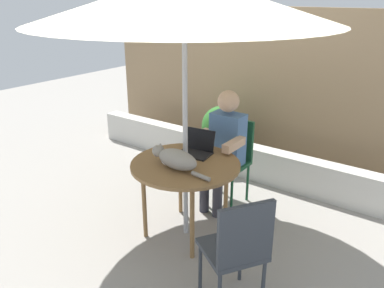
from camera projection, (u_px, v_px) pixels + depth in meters
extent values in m
plane|color=gray|center=(186.00, 232.00, 3.73)|extent=(14.00, 14.00, 0.00)
cube|color=#937756|center=(285.00, 89.00, 4.96)|extent=(5.61, 0.08, 1.99)
cube|color=beige|center=(257.00, 163.00, 4.74)|extent=(5.05, 0.20, 0.41)
cylinder|color=olive|center=(185.00, 164.00, 3.47)|extent=(0.98, 0.98, 0.03)
cylinder|color=olive|center=(226.00, 197.00, 3.65)|extent=(0.04, 0.04, 0.70)
cylinder|color=olive|center=(180.00, 182.00, 3.95)|extent=(0.04, 0.04, 0.70)
cylinder|color=olive|center=(144.00, 203.00, 3.54)|extent=(0.04, 0.04, 0.70)
cylinder|color=olive|center=(192.00, 223.00, 3.25)|extent=(0.04, 0.04, 0.70)
cylinder|color=#B7B7BC|center=(185.00, 130.00, 3.35)|extent=(0.04, 0.04, 2.08)
cube|color=#194C2D|center=(227.00, 164.00, 4.11)|extent=(0.40, 0.40, 0.04)
cube|color=#194C2D|center=(236.00, 138.00, 4.16)|extent=(0.40, 0.04, 0.44)
cylinder|color=#194C2D|center=(248.00, 182.00, 4.23)|extent=(0.03, 0.03, 0.43)
cylinder|color=#194C2D|center=(221.00, 174.00, 4.42)|extent=(0.03, 0.03, 0.43)
cylinder|color=#194C2D|center=(204.00, 185.00, 4.16)|extent=(0.03, 0.03, 0.43)
cylinder|color=#194C2D|center=(232.00, 195.00, 3.97)|extent=(0.03, 0.03, 0.43)
cube|color=#33383F|center=(232.00, 249.00, 2.74)|extent=(0.55, 0.55, 0.04)
cube|color=#33383F|center=(246.00, 235.00, 2.50)|extent=(0.25, 0.36, 0.44)
cylinder|color=#33383F|center=(263.00, 285.00, 2.74)|extent=(0.03, 0.03, 0.43)
cylinder|color=#33383F|center=(240.00, 257.00, 3.03)|extent=(0.03, 0.03, 0.43)
cylinder|color=#33383F|center=(200.00, 267.00, 2.92)|extent=(0.03, 0.03, 0.43)
cube|color=#4C72A5|center=(228.00, 139.00, 4.00)|extent=(0.34, 0.20, 0.54)
sphere|color=#DBAD89|center=(228.00, 101.00, 3.85)|extent=(0.22, 0.22, 0.22)
cube|color=#383842|center=(213.00, 161.00, 4.02)|extent=(0.12, 0.30, 0.12)
cylinder|color=#383842|center=(204.00, 191.00, 4.01)|extent=(0.10, 0.10, 0.47)
cube|color=#383842|center=(226.00, 165.00, 3.93)|extent=(0.12, 0.30, 0.12)
cylinder|color=#383842|center=(217.00, 195.00, 3.92)|extent=(0.10, 0.10, 0.47)
cube|color=#DBAD89|center=(200.00, 136.00, 3.93)|extent=(0.08, 0.32, 0.08)
cube|color=#DBAD89|center=(234.00, 145.00, 3.71)|extent=(0.08, 0.32, 0.08)
cube|color=black|center=(194.00, 154.00, 3.64)|extent=(0.33, 0.26, 0.02)
cube|color=black|center=(200.00, 140.00, 3.68)|extent=(0.31, 0.10, 0.20)
cube|color=black|center=(200.00, 139.00, 3.69)|extent=(0.30, 0.10, 0.20)
ellipsoid|color=gray|center=(177.00, 159.00, 3.32)|extent=(0.41, 0.22, 0.17)
sphere|color=gray|center=(158.00, 151.00, 3.45)|extent=(0.11, 0.11, 0.11)
ellipsoid|color=white|center=(168.00, 160.00, 3.40)|extent=(0.13, 0.13, 0.09)
cylinder|color=gray|center=(201.00, 176.00, 3.16)|extent=(0.18, 0.05, 0.04)
cone|color=gray|center=(160.00, 145.00, 3.45)|extent=(0.04, 0.04, 0.03)
cone|color=gray|center=(156.00, 147.00, 3.41)|extent=(0.04, 0.04, 0.03)
cylinder|color=#33383D|center=(219.00, 154.00, 5.13)|extent=(0.37, 0.37, 0.32)
ellipsoid|color=#2D6B28|center=(220.00, 126.00, 4.99)|extent=(0.47, 0.47, 0.52)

